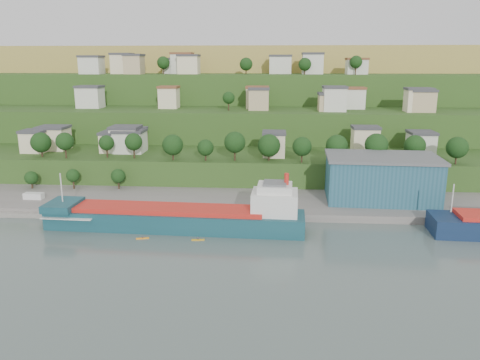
# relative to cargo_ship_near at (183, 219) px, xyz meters

# --- Properties ---
(ground) EXTENTS (500.00, 500.00, 0.00)m
(ground) POSITION_rel_cargo_ship_near_xyz_m (9.47, -8.02, -2.62)
(ground) COLOR #4A5A54
(ground) RESTS_ON ground
(quay) EXTENTS (220.00, 26.00, 4.00)m
(quay) POSITION_rel_cargo_ship_near_xyz_m (29.47, 19.98, -2.62)
(quay) COLOR slate
(quay) RESTS_ON ground
(pebble_beach) EXTENTS (40.00, 18.00, 2.40)m
(pebble_beach) POSITION_rel_cargo_ship_near_xyz_m (-45.53, 13.98, -2.62)
(pebble_beach) COLOR slate
(pebble_beach) RESTS_ON ground
(hillside) EXTENTS (360.00, 210.94, 96.00)m
(hillside) POSITION_rel_cargo_ship_near_xyz_m (9.45, 160.64, -2.52)
(hillside) COLOR #284719
(hillside) RESTS_ON ground
(cargo_ship_near) EXTENTS (64.21, 12.64, 16.41)m
(cargo_ship_near) POSITION_rel_cargo_ship_near_xyz_m (0.00, 0.00, 0.00)
(cargo_ship_near) COLOR #123D46
(cargo_ship_near) RESTS_ON ground
(warehouse) EXTENTS (31.86, 20.44, 12.80)m
(warehouse) POSITION_rel_cargo_ship_near_xyz_m (52.64, 22.35, 5.81)
(warehouse) COLOR #205062
(warehouse) RESTS_ON quay
(caravan) EXTENTS (5.52, 2.42, 2.55)m
(caravan) POSITION_rel_cargo_ship_near_xyz_m (-46.57, 16.15, -0.15)
(caravan) COLOR silver
(caravan) RESTS_ON pebble_beach
(dinghy) EXTENTS (4.06, 1.85, 0.79)m
(dinghy) POSITION_rel_cargo_ship_near_xyz_m (-32.95, 10.23, -1.03)
(dinghy) COLOR silver
(dinghy) RESTS_ON pebble_beach
(kayak_orange) EXTENTS (3.04, 1.25, 0.75)m
(kayak_orange) POSITION_rel_cargo_ship_near_xyz_m (-8.31, -7.45, -2.40)
(kayak_orange) COLOR orange
(kayak_orange) RESTS_ON ground
(kayak_yellow) EXTENTS (3.05, 0.86, 0.75)m
(kayak_yellow) POSITION_rel_cargo_ship_near_xyz_m (4.82, -7.50, -2.40)
(kayak_yellow) COLOR gold
(kayak_yellow) RESTS_ON ground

